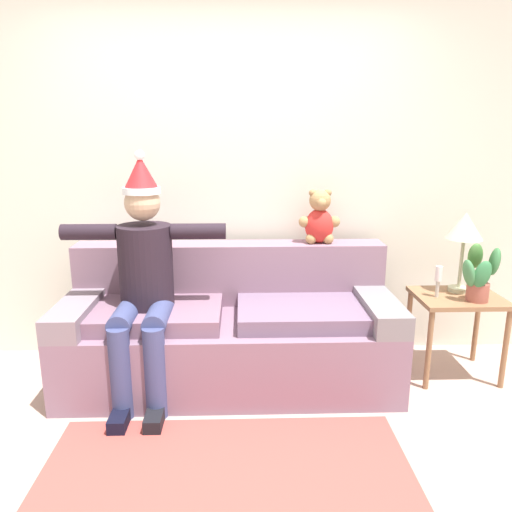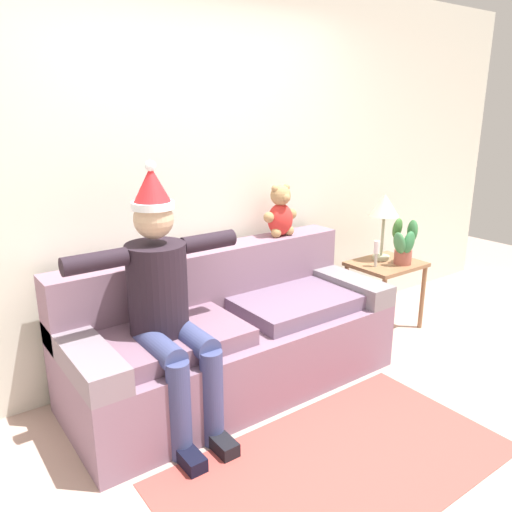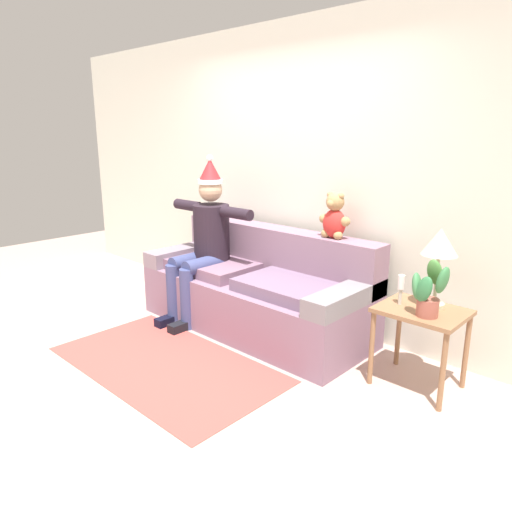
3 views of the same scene
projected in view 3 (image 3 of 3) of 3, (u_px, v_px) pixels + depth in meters
The scene contains 10 objects.
ground_plane at pixel (165, 365), 3.65m from camera, with size 10.00×10.00×0.00m, color tan.
back_wall at pixel (295, 175), 4.40m from camera, with size 7.00×0.10×2.70m, color silver.
couch at pixel (257, 290), 4.30m from camera, with size 2.16×0.86×0.89m.
person_seated at pixel (204, 238), 4.42m from camera, with size 1.02×0.77×1.54m.
teddy_bear at pixel (334, 218), 3.88m from camera, with size 0.29×0.17×0.38m.
side_table at pixel (421, 322), 3.24m from camera, with size 0.56×0.46×0.58m.
table_lamp at pixel (440, 246), 3.14m from camera, with size 0.24×0.24×0.55m.
potted_plant at pixel (429, 291), 3.05m from camera, with size 0.26×0.22×0.38m.
candle_tall at pixel (401, 286), 3.27m from camera, with size 0.04×0.04×0.21m.
area_rug at pixel (166, 364), 3.66m from camera, with size 1.86×1.01×0.01m, color #B4463F.
Camera 3 is at (2.78, -1.94, 1.74)m, focal length 33.22 mm.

